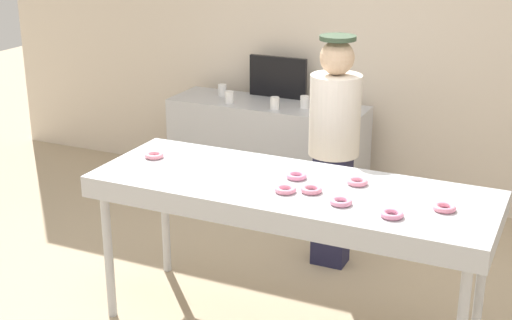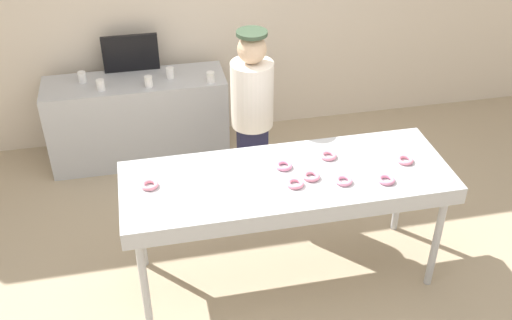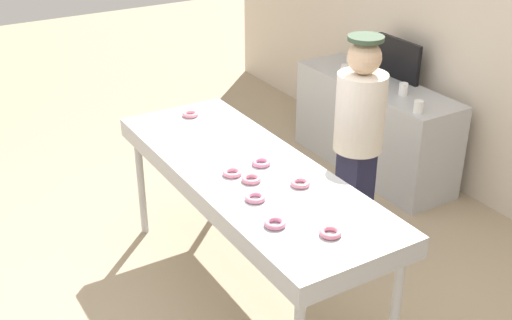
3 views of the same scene
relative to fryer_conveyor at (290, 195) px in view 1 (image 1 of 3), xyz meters
name	(u,v)px [view 1 (image 1 of 3)]	position (x,y,z in m)	size (l,w,h in m)	color
back_wall	(400,32)	(0.00, 2.36, 0.58)	(8.00, 0.12, 2.92)	beige
fryer_conveyor	(290,195)	(0.00, 0.00, 0.00)	(2.32, 0.82, 0.95)	#B7BABF
strawberry_donut_0	(297,176)	(0.00, 0.09, 0.09)	(0.12, 0.12, 0.03)	pink
strawberry_donut_1	(311,190)	(0.16, -0.07, 0.09)	(0.12, 0.12, 0.03)	pink
strawberry_donut_2	(392,214)	(0.65, -0.22, 0.09)	(0.12, 0.12, 0.03)	pink
strawberry_donut_3	(444,208)	(0.87, -0.02, 0.09)	(0.12, 0.12, 0.03)	pink
strawberry_donut_4	(357,182)	(0.35, 0.15, 0.09)	(0.12, 0.12, 0.03)	pink
strawberry_donut_5	(154,155)	(-0.95, 0.06, 0.09)	(0.12, 0.12, 0.03)	pink
strawberry_donut_6	(285,190)	(0.02, -0.13, 0.09)	(0.12, 0.12, 0.03)	pink
strawberry_donut_7	(341,202)	(0.36, -0.17, 0.09)	(0.12, 0.12, 0.03)	pink
worker_baker	(334,138)	(-0.06, 0.93, 0.07)	(0.35, 0.35, 1.65)	#20203F
prep_counter	(267,150)	(-0.99, 1.91, -0.45)	(1.71, 0.54, 0.85)	#B7BABF
paper_cup_0	(222,90)	(-1.46, 1.97, 0.03)	(0.07, 0.07, 0.10)	white
paper_cup_1	(229,97)	(-1.29, 1.78, 0.03)	(0.07, 0.07, 0.10)	white
paper_cup_2	(305,102)	(-0.65, 1.90, 0.03)	(0.07, 0.07, 0.10)	white
paper_cup_3	(275,103)	(-0.86, 1.76, 0.03)	(0.07, 0.07, 0.10)	white
paper_cup_4	(339,112)	(-0.29, 1.72, 0.03)	(0.07, 0.07, 0.10)	white
menu_display	(278,77)	(-0.99, 2.13, 0.15)	(0.53, 0.04, 0.36)	black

